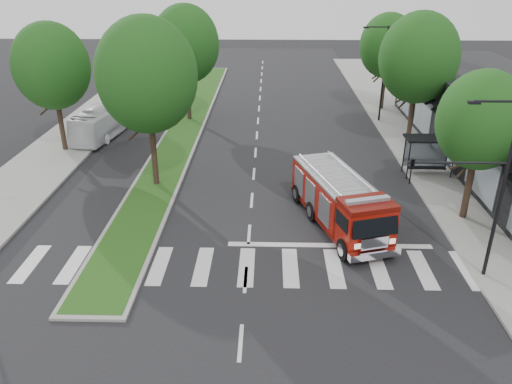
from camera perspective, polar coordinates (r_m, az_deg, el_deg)
ground at (r=25.60m, az=-0.79°, el=-4.85°), size 140.00×140.00×0.00m
sidewalk_right at (r=36.48m, az=19.92°, el=3.09°), size 5.00×80.00×0.15m
sidewalk_left at (r=37.89m, az=-22.68°, el=3.43°), size 5.00×80.00×0.15m
median at (r=42.71m, az=-7.97°, el=7.45°), size 3.00×50.00×0.15m
storefront_row at (r=37.41m, az=27.05°, el=6.32°), size 8.00×30.00×5.00m
bus_shelter at (r=33.77m, az=19.19°, el=5.07°), size 3.20×1.60×2.61m
tree_right_near at (r=27.37m, az=24.36°, el=7.44°), size 4.40×4.40×8.05m
tree_right_mid at (r=38.23m, az=18.12°, el=14.35°), size 5.60×5.60×9.72m
tree_right_far at (r=47.90m, az=14.81°, el=15.86°), size 5.00×5.00×8.73m
tree_median_near at (r=29.64m, az=-12.37°, el=12.87°), size 5.80×5.80×10.16m
tree_median_far at (r=43.23m, az=-8.07°, el=16.38°), size 5.60×5.60×9.72m
tree_left_mid at (r=37.90m, az=-22.34°, el=13.15°), size 5.20×5.20×9.16m
streetlight_right_near at (r=22.13m, az=24.47°, el=1.27°), size 4.08×0.22×8.00m
streetlight_right_far at (r=44.02m, az=14.22°, el=13.38°), size 2.11×0.20×8.00m
fire_engine at (r=26.23m, az=9.49°, el=-1.02°), size 4.78×8.70×2.89m
city_bus at (r=41.99m, az=-16.66°, el=8.02°), size 3.35×9.23×2.51m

